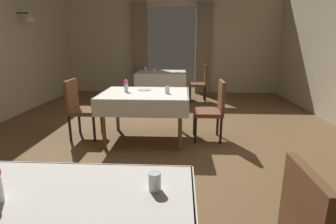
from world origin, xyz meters
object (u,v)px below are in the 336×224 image
Objects in this scene: chair_mid_left at (80,106)px; chair_mid_right at (213,108)px; dining_table_mid at (145,98)px; plate_far_c at (178,73)px; glass_mid_c at (167,90)px; dining_table_far at (161,76)px; chair_far_right at (201,81)px; glass_near_c at (155,181)px; dining_table_near at (34,223)px; plate_mid_b at (145,90)px; glass_far_b at (145,68)px; glass_far_a at (154,70)px; flower_vase_mid at (126,85)px.

chair_mid_right is at bearing 0.29° from chair_mid_left.
plate_far_c reaches higher than dining_table_mid.
glass_mid_c is (-0.70, -0.11, 0.29)m from chair_mid_right.
chair_far_right is at bearing -3.66° from dining_table_far.
dining_table_far is 1.37× the size of chair_mid_right.
chair_mid_left is at bearing 118.43° from glass_near_c.
glass_near_c is at bearing 16.58° from dining_table_near.
glass_mid_c reaches higher than plate_mid_b.
plate_mid_b is 2.42m from plate_far_c.
glass_far_a is at bearing -56.68° from glass_far_b.
glass_mid_c is at bearing 80.26° from dining_table_near.
glass_near_c is (-0.62, -5.51, 0.28)m from chair_far_right.
glass_far_a is at bearing 90.20° from dining_table_near.
glass_far_b is (-1.48, 0.39, 0.29)m from chair_far_right.
chair_far_right is 9.57× the size of glass_near_c.
dining_table_near is 1.17× the size of dining_table_mid.
dining_table_far is 3.02m from chair_mid_right.
chair_mid_right reaches higher than glass_far_a.
plate_mid_b is 1.98× the size of glass_mid_c.
plate_mid_b is (0.26, 0.17, -0.10)m from flower_vase_mid.
dining_table_mid is at bearing 99.08° from glass_near_c.
glass_far_b is (-0.14, 3.17, -0.05)m from flower_vase_mid.
flower_vase_mid reaches higher than glass_near_c.
dining_table_mid is at bearing -2.07° from chair_mid_left.
dining_table_far is at bearing 96.18° from glass_mid_c.
dining_table_mid is 1.42× the size of chair_mid_right.
chair_mid_right is at bearing -77.04° from plate_far_c.
chair_mid_left is at bearing -100.95° from glass_far_b.
flower_vase_mid reaches higher than dining_table_near.
chair_mid_left reaches higher than plate_mid_b.
dining_table_far is 11.54× the size of glass_mid_c.
plate_far_c is (0.12, 2.64, -0.05)m from glass_mid_c.
glass_far_a is at bearing -178.47° from chair_far_right.
glass_far_a is (-0.50, 2.85, -0.01)m from glass_mid_c.
plate_far_c is at bearing -34.90° from glass_far_b.
dining_table_near is 5.65m from glass_far_a.
chair_mid_right is 3.50m from glass_far_b.
glass_far_b is (-0.40, 3.00, 0.04)m from plate_mid_b.
chair_far_right is 8.45× the size of glass_mid_c.
dining_table_mid is 1.06m from chair_mid_right.
chair_mid_left is 1.05m from plate_mid_b.
glass_mid_c reaches higher than dining_table_far.
chair_mid_right is (2.09, 0.01, 0.00)m from chair_mid_left.
chair_mid_left is (-1.07, -2.85, -0.13)m from dining_table_far.
glass_mid_c is at bearing 91.85° from glass_near_c.
chair_mid_right reaches higher than plate_mid_b.
dining_table_far is 1.03m from chair_far_right.
dining_table_near is 7.19× the size of plate_far_c.
chair_mid_left reaches higher than plate_far_c.
dining_table_near is 3.14m from chair_mid_right.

